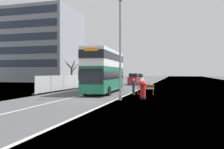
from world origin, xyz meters
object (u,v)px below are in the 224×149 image
at_px(double_decker_bus, 105,70).
at_px(red_pillar_postbox, 143,89).
at_px(lamppost_foreground, 120,52).
at_px(roadworks_barrier, 146,88).
at_px(car_oncoming_near, 134,79).
at_px(pedestrian_at_kerb, 134,87).
at_px(car_receding_mid, 139,79).

xyz_separation_m(double_decker_bus, red_pillar_postbox, (5.30, -5.35, -1.75)).
xyz_separation_m(lamppost_foreground, roadworks_barrier, (1.49, 5.47, -3.47)).
bearing_deg(car_oncoming_near, pedestrian_at_kerb, -79.81).
bearing_deg(red_pillar_postbox, lamppost_foreground, -143.33).
relative_size(red_pillar_postbox, car_receding_mid, 0.40).
bearing_deg(red_pillar_postbox, double_decker_bus, 134.71).
bearing_deg(pedestrian_at_kerb, red_pillar_postbox, -67.99).
xyz_separation_m(double_decker_bus, car_oncoming_near, (0.09, 18.85, -1.61)).
xyz_separation_m(red_pillar_postbox, pedestrian_at_kerb, (-1.55, 3.83, -0.05)).
bearing_deg(car_receding_mid, red_pillar_postbox, -80.17).
bearing_deg(double_decker_bus, roadworks_barrier, -13.76).
height_order(car_oncoming_near, pedestrian_at_kerb, car_oncoming_near).
relative_size(double_decker_bus, car_oncoming_near, 2.68).
bearing_deg(roadworks_barrier, lamppost_foreground, -105.27).
distance_m(double_decker_bus, car_oncoming_near, 18.92).
xyz_separation_m(lamppost_foreground, pedestrian_at_kerb, (0.24, 5.17, -3.33)).
relative_size(lamppost_foreground, pedestrian_at_kerb, 5.16).
distance_m(roadworks_barrier, car_oncoming_near, 20.66).
bearing_deg(double_decker_bus, lamppost_foreground, -62.34).
bearing_deg(red_pillar_postbox, car_receding_mid, 99.83).
xyz_separation_m(lamppost_foreground, car_oncoming_near, (-3.42, 25.54, -3.15)).
bearing_deg(lamppost_foreground, red_pillar_postbox, 36.67).
height_order(car_receding_mid, pedestrian_at_kerb, car_receding_mid).
bearing_deg(double_decker_bus, car_receding_mid, 90.24).
bearing_deg(car_oncoming_near, lamppost_foreground, -82.38).
height_order(double_decker_bus, roadworks_barrier, double_decker_bus).
relative_size(lamppost_foreground, roadworks_barrier, 4.81).
distance_m(double_decker_bus, pedestrian_at_kerb, 4.43).
height_order(roadworks_barrier, pedestrian_at_kerb, pedestrian_at_kerb).
bearing_deg(roadworks_barrier, car_receding_mid, 100.68).
distance_m(double_decker_bus, roadworks_barrier, 5.50).
bearing_deg(pedestrian_at_kerb, car_receding_mid, 98.02).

